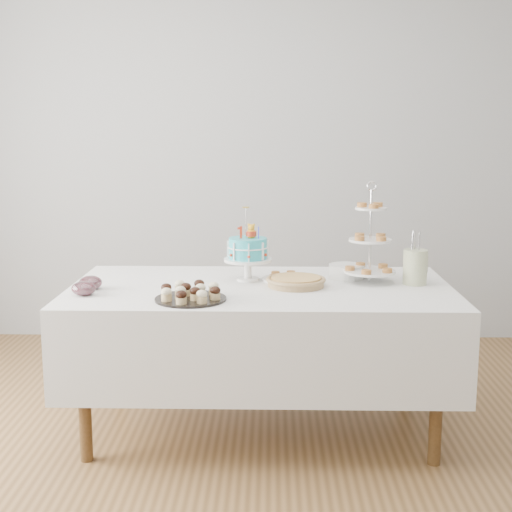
{
  "coord_description": "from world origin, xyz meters",
  "views": [
    {
      "loc": [
        0.05,
        -3.21,
        1.56
      ],
      "look_at": [
        -0.02,
        0.3,
        0.92
      ],
      "focal_mm": 50.0,
      "sensor_mm": 36.0,
      "label": 1
    }
  ],
  "objects_px": {
    "table": "(261,329)",
    "utensil_pitcher": "(415,265)",
    "jam_bowl_b": "(84,289)",
    "pie": "(296,281)",
    "plate_stack": "(346,271)",
    "cupcake_tray": "(191,292)",
    "jam_bowl_a": "(90,283)",
    "birthday_cake": "(248,261)",
    "pastry_plate": "(285,277)",
    "tiered_stand": "(370,241)"
  },
  "relations": [
    {
      "from": "pie",
      "to": "jam_bowl_b",
      "type": "bearing_deg",
      "value": -167.92
    },
    {
      "from": "birthday_cake",
      "to": "jam_bowl_a",
      "type": "relative_size",
      "value": 3.33
    },
    {
      "from": "pie",
      "to": "tiered_stand",
      "type": "distance_m",
      "value": 0.44
    },
    {
      "from": "birthday_cake",
      "to": "pie",
      "type": "height_order",
      "value": "birthday_cake"
    },
    {
      "from": "table",
      "to": "plate_stack",
      "type": "relative_size",
      "value": 10.27
    },
    {
      "from": "table",
      "to": "plate_stack",
      "type": "bearing_deg",
      "value": 23.86
    },
    {
      "from": "table",
      "to": "jam_bowl_b",
      "type": "height_order",
      "value": "jam_bowl_b"
    },
    {
      "from": "pie",
      "to": "plate_stack",
      "type": "bearing_deg",
      "value": 36.57
    },
    {
      "from": "birthday_cake",
      "to": "pastry_plate",
      "type": "distance_m",
      "value": 0.22
    },
    {
      "from": "cupcake_tray",
      "to": "jam_bowl_b",
      "type": "height_order",
      "value": "cupcake_tray"
    },
    {
      "from": "birthday_cake",
      "to": "tiered_stand",
      "type": "relative_size",
      "value": 0.74
    },
    {
      "from": "cupcake_tray",
      "to": "utensil_pitcher",
      "type": "relative_size",
      "value": 1.22
    },
    {
      "from": "jam_bowl_a",
      "to": "pastry_plate",
      "type": "bearing_deg",
      "value": 13.69
    },
    {
      "from": "tiered_stand",
      "to": "jam_bowl_a",
      "type": "bearing_deg",
      "value": -172.01
    },
    {
      "from": "birthday_cake",
      "to": "jam_bowl_a",
      "type": "height_order",
      "value": "birthday_cake"
    },
    {
      "from": "birthday_cake",
      "to": "pastry_plate",
      "type": "xyz_separation_m",
      "value": [
        0.2,
        0.01,
        -0.09
      ]
    },
    {
      "from": "utensil_pitcher",
      "to": "pie",
      "type": "bearing_deg",
      "value": 174.04
    },
    {
      "from": "cupcake_tray",
      "to": "jam_bowl_a",
      "type": "bearing_deg",
      "value": 157.87
    },
    {
      "from": "birthday_cake",
      "to": "jam_bowl_b",
      "type": "relative_size",
      "value": 3.32
    },
    {
      "from": "cupcake_tray",
      "to": "pie",
      "type": "height_order",
      "value": "cupcake_tray"
    },
    {
      "from": "cupcake_tray",
      "to": "plate_stack",
      "type": "xyz_separation_m",
      "value": [
        0.77,
        0.51,
        -0.0
      ]
    },
    {
      "from": "tiered_stand",
      "to": "cupcake_tray",
      "type": "bearing_deg",
      "value": -155.13
    },
    {
      "from": "jam_bowl_b",
      "to": "birthday_cake",
      "type": "bearing_deg",
      "value": 24.33
    },
    {
      "from": "cupcake_tray",
      "to": "tiered_stand",
      "type": "bearing_deg",
      "value": 24.87
    },
    {
      "from": "birthday_cake",
      "to": "table",
      "type": "bearing_deg",
      "value": -65.9
    },
    {
      "from": "table",
      "to": "cupcake_tray",
      "type": "height_order",
      "value": "cupcake_tray"
    },
    {
      "from": "birthday_cake",
      "to": "plate_stack",
      "type": "relative_size",
      "value": 2.06
    },
    {
      "from": "table",
      "to": "tiered_stand",
      "type": "distance_m",
      "value": 0.72
    },
    {
      "from": "plate_stack",
      "to": "birthday_cake",
      "type": "bearing_deg",
      "value": -172.02
    },
    {
      "from": "table",
      "to": "cupcake_tray",
      "type": "bearing_deg",
      "value": -136.26
    },
    {
      "from": "cupcake_tray",
      "to": "jam_bowl_a",
      "type": "height_order",
      "value": "cupcake_tray"
    },
    {
      "from": "jam_bowl_a",
      "to": "birthday_cake",
      "type": "bearing_deg",
      "value": 16.08
    },
    {
      "from": "tiered_stand",
      "to": "plate_stack",
      "type": "height_order",
      "value": "tiered_stand"
    },
    {
      "from": "pie",
      "to": "jam_bowl_a",
      "type": "height_order",
      "value": "jam_bowl_a"
    },
    {
      "from": "table",
      "to": "plate_stack",
      "type": "height_order",
      "value": "plate_stack"
    },
    {
      "from": "jam_bowl_a",
      "to": "utensil_pitcher",
      "type": "height_order",
      "value": "utensil_pitcher"
    },
    {
      "from": "birthday_cake",
      "to": "pie",
      "type": "relative_size",
      "value": 1.28
    },
    {
      "from": "plate_stack",
      "to": "jam_bowl_a",
      "type": "bearing_deg",
      "value": -167.13
    },
    {
      "from": "plate_stack",
      "to": "utensil_pitcher",
      "type": "distance_m",
      "value": 0.37
    },
    {
      "from": "table",
      "to": "jam_bowl_b",
      "type": "distance_m",
      "value": 0.91
    },
    {
      "from": "cupcake_tray",
      "to": "pie",
      "type": "distance_m",
      "value": 0.58
    },
    {
      "from": "jam_bowl_b",
      "to": "utensil_pitcher",
      "type": "xyz_separation_m",
      "value": [
        1.62,
        0.28,
        0.06
      ]
    },
    {
      "from": "table",
      "to": "jam_bowl_a",
      "type": "height_order",
      "value": "jam_bowl_a"
    },
    {
      "from": "cupcake_tray",
      "to": "tiered_stand",
      "type": "relative_size",
      "value": 0.64
    },
    {
      "from": "table",
      "to": "utensil_pitcher",
      "type": "distance_m",
      "value": 0.85
    },
    {
      "from": "cupcake_tray",
      "to": "jam_bowl_a",
      "type": "xyz_separation_m",
      "value": [
        -0.52,
        0.21,
        -0.0
      ]
    },
    {
      "from": "utensil_pitcher",
      "to": "tiered_stand",
      "type": "bearing_deg",
      "value": 158.14
    },
    {
      "from": "tiered_stand",
      "to": "jam_bowl_a",
      "type": "height_order",
      "value": "tiered_stand"
    },
    {
      "from": "tiered_stand",
      "to": "jam_bowl_b",
      "type": "relative_size",
      "value": 4.51
    },
    {
      "from": "jam_bowl_a",
      "to": "jam_bowl_b",
      "type": "relative_size",
      "value": 1.0
    }
  ]
}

